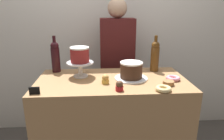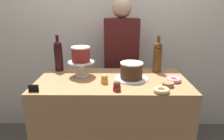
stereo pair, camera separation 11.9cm
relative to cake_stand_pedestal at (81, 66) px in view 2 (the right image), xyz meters
name	(u,v)px [view 2 (the right image)]	position (x,y,z in m)	size (l,w,h in m)	color
back_wall	(113,26)	(0.26, 0.80, 0.27)	(6.00, 0.05, 2.60)	silver
display_counter	(112,130)	(0.26, -0.09, -0.56)	(1.21, 0.63, 0.95)	#997047
cake_stand_pedestal	(81,66)	(0.00, 0.00, 0.00)	(0.22, 0.22, 0.13)	silver
white_layer_cake	(81,54)	(0.00, 0.00, 0.10)	(0.16, 0.16, 0.13)	maroon
silver_serving_platter	(131,79)	(0.42, -0.08, -0.08)	(0.27, 0.27, 0.01)	white
chocolate_round_cake	(131,70)	(0.42, -0.08, -0.01)	(0.18, 0.18, 0.13)	#3D2619
wine_bottle_dark_red	(58,55)	(-0.23, 0.16, 0.06)	(0.08, 0.08, 0.33)	black
wine_bottle_amber	(157,56)	(0.66, 0.12, 0.06)	(0.08, 0.08, 0.33)	#5B3814
cupcake_caramel	(104,79)	(0.20, -0.18, -0.05)	(0.06, 0.06, 0.07)	gold
cupcake_chocolate	(117,86)	(0.30, -0.32, -0.05)	(0.06, 0.06, 0.07)	red
donut_pink	(174,80)	(0.75, -0.14, -0.07)	(0.11, 0.11, 0.03)	pink
donut_glazed	(162,90)	(0.60, -0.35, -0.07)	(0.11, 0.11, 0.03)	#E0C17F
cookie_stack	(168,84)	(0.67, -0.24, -0.07)	(0.08, 0.08, 0.03)	olive
price_sign_chalkboard	(33,88)	(-0.28, -0.35, -0.06)	(0.07, 0.01, 0.05)	black
coffee_cup_ceramic	(133,68)	(0.44, 0.11, -0.04)	(0.08, 0.08, 0.09)	silver
barista_figure	(121,70)	(0.35, 0.51, -0.19)	(0.36, 0.22, 1.60)	black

